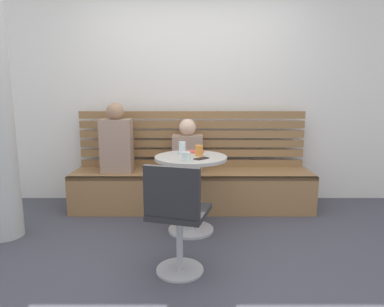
# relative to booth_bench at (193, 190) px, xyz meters

# --- Properties ---
(ground) EXTENTS (8.00, 8.00, 0.00)m
(ground) POSITION_rel_booth_bench_xyz_m (0.00, -1.20, -0.22)
(ground) COLOR #42424C
(back_wall) EXTENTS (5.20, 0.10, 2.90)m
(back_wall) POSITION_rel_booth_bench_xyz_m (0.00, 0.44, 1.23)
(back_wall) COLOR silver
(back_wall) RESTS_ON ground
(booth_bench) EXTENTS (2.70, 0.52, 0.44)m
(booth_bench) POSITION_rel_booth_bench_xyz_m (0.00, 0.00, 0.00)
(booth_bench) COLOR olive
(booth_bench) RESTS_ON ground
(booth_backrest) EXTENTS (2.65, 0.04, 0.67)m
(booth_backrest) POSITION_rel_booth_bench_xyz_m (0.00, 0.24, 0.56)
(booth_backrest) COLOR olive
(booth_backrest) RESTS_ON booth_bench
(cafe_table) EXTENTS (0.68, 0.68, 0.74)m
(cafe_table) POSITION_rel_booth_bench_xyz_m (-0.01, -0.63, 0.30)
(cafe_table) COLOR #ADADB2
(cafe_table) RESTS_ON ground
(white_chair) EXTENTS (0.49, 0.49, 0.85)m
(white_chair) POSITION_rel_booth_bench_xyz_m (-0.11, -1.44, 0.24)
(white_chair) COLOR #ADADB2
(white_chair) RESTS_ON ground
(person_adult) EXTENTS (0.34, 0.22, 0.78)m
(person_adult) POSITION_rel_booth_bench_xyz_m (-0.84, -0.02, 0.57)
(person_adult) COLOR #9E7F6B
(person_adult) RESTS_ON booth_bench
(person_child_left) EXTENTS (0.34, 0.22, 0.59)m
(person_child_left) POSITION_rel_booth_bench_xyz_m (-0.05, 0.04, 0.48)
(person_child_left) COLOR #9E7F6B
(person_child_left) RESTS_ON booth_bench
(cup_glass_tall) EXTENTS (0.07, 0.07, 0.12)m
(cup_glass_tall) POSITION_rel_booth_bench_xyz_m (-0.09, -0.50, 0.58)
(cup_glass_tall) COLOR silver
(cup_glass_tall) RESTS_ON cafe_table
(cup_glass_short) EXTENTS (0.08, 0.08, 0.08)m
(cup_glass_short) POSITION_rel_booth_bench_xyz_m (-0.05, -0.84, 0.56)
(cup_glass_short) COLOR silver
(cup_glass_short) RESTS_ON cafe_table
(cup_tumbler_orange) EXTENTS (0.07, 0.07, 0.10)m
(cup_tumbler_orange) POSITION_rel_booth_bench_xyz_m (0.07, -0.60, 0.57)
(cup_tumbler_orange) COLOR orange
(cup_tumbler_orange) RESTS_ON cafe_table
(plate_small) EXTENTS (0.17, 0.17, 0.01)m
(plate_small) POSITION_rel_booth_bench_xyz_m (0.04, -0.41, 0.52)
(plate_small) COLOR #DB4C42
(plate_small) RESTS_ON cafe_table
(phone_on_table) EXTENTS (0.15, 0.15, 0.01)m
(phone_on_table) POSITION_rel_booth_bench_xyz_m (0.08, -0.75, 0.52)
(phone_on_table) COLOR black
(phone_on_table) RESTS_ON cafe_table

